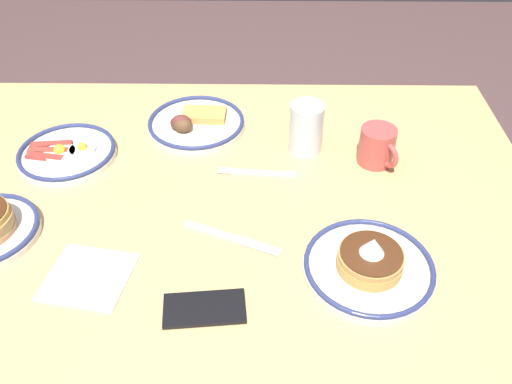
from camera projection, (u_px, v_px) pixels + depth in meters
name	position (u px, v px, depth m)	size (l,w,h in m)	color
ground_plane	(232.00, 367.00, 1.65)	(6.00, 6.00, 0.00)	brown
dining_table	(224.00, 220.00, 1.24)	(1.41, 0.95, 0.72)	tan
plate_near_main	(67.00, 153.00, 1.26)	(0.23, 0.23, 0.04)	white
plate_center_pancakes	(195.00, 123.00, 1.36)	(0.25, 0.25, 0.05)	silver
plate_far_companion	(369.00, 265.00, 0.99)	(0.25, 0.25, 0.09)	silver
coffee_mug	(378.00, 146.00, 1.23)	(0.08, 0.11, 0.09)	#BF4C47
drinking_glass	(306.00, 130.00, 1.26)	(0.08, 0.08, 0.12)	silver
cell_phone	(204.00, 308.00, 0.93)	(0.14, 0.07, 0.01)	black
paper_napkin	(88.00, 277.00, 0.99)	(0.15, 0.14, 0.00)	white
fork_far	(256.00, 173.00, 1.22)	(0.19, 0.03, 0.01)	silver
butter_knife	(231.00, 237.00, 1.06)	(0.20, 0.10, 0.01)	silver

